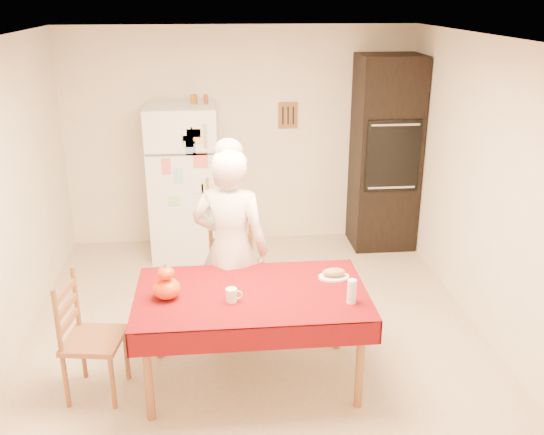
{
  "coord_description": "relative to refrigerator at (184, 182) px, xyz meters",
  "views": [
    {
      "loc": [
        -0.3,
        -4.62,
        2.83
      ],
      "look_at": [
        0.17,
        0.2,
        1.02
      ],
      "focal_mm": 40.0,
      "sensor_mm": 36.0,
      "label": 1
    }
  ],
  "objects": [
    {
      "name": "floor",
      "position": [
        0.65,
        -1.88,
        -0.85
      ],
      "size": [
        4.5,
        4.5,
        0.0
      ],
      "primitive_type": "plane",
      "color": "tan",
      "rests_on": "ground"
    },
    {
      "name": "pumpkin_upper",
      "position": [
        -0.02,
        -2.57,
        0.11
      ],
      "size": [
        0.12,
        0.12,
        0.09
      ],
      "primitive_type": "ellipsoid",
      "color": "#C54A04",
      "rests_on": "pumpkin_lower"
    },
    {
      "name": "pumpkin_lower",
      "position": [
        -0.02,
        -2.57,
        -0.01
      ],
      "size": [
        0.2,
        0.2,
        0.15
      ],
      "primitive_type": "ellipsoid",
      "color": "red",
      "rests_on": "dining_table"
    },
    {
      "name": "dining_table",
      "position": [
        0.58,
        -2.54,
        -0.16
      ],
      "size": [
        1.7,
        1.0,
        0.76
      ],
      "color": "brown",
      "rests_on": "floor"
    },
    {
      "name": "bread_plate",
      "position": [
        1.23,
        -2.37,
        -0.08
      ],
      "size": [
        0.24,
        0.24,
        0.02
      ],
      "primitive_type": "cylinder",
      "color": "white",
      "rests_on": "dining_table"
    },
    {
      "name": "chair_far",
      "position": [
        0.5,
        -1.78,
        -0.34
      ],
      "size": [
        0.52,
        0.51,
        0.95
      ],
      "rotation": [
        0.0,
        0.0,
        0.3
      ],
      "color": "brown",
      "rests_on": "floor"
    },
    {
      "name": "seated_woman",
      "position": [
        0.45,
        -1.98,
        0.01
      ],
      "size": [
        0.72,
        0.58,
        1.73
      ],
      "primitive_type": "imported",
      "rotation": [
        0.0,
        0.0,
        2.85
      ],
      "color": "silver",
      "rests_on": "floor"
    },
    {
      "name": "refrigerator",
      "position": [
        0.0,
        0.0,
        0.0
      ],
      "size": [
        0.75,
        0.74,
        1.7
      ],
      "color": "white",
      "rests_on": "floor"
    },
    {
      "name": "oven_cabinet",
      "position": [
        2.28,
        0.05,
        0.25
      ],
      "size": [
        0.7,
        0.62,
        2.2
      ],
      "color": "black",
      "rests_on": "floor"
    },
    {
      "name": "spice_jar_left",
      "position": [
        0.13,
        0.05,
        0.9
      ],
      "size": [
        0.05,
        0.05,
        0.1
      ],
      "primitive_type": "cylinder",
      "color": "#965E1B",
      "rests_on": "refrigerator"
    },
    {
      "name": "wine_glass",
      "position": [
        1.28,
        -2.76,
        -0.0
      ],
      "size": [
        0.07,
        0.07,
        0.18
      ],
      "primitive_type": "cylinder",
      "color": "white",
      "rests_on": "dining_table"
    },
    {
      "name": "room_shell",
      "position": [
        0.65,
        -1.88,
        0.77
      ],
      "size": [
        4.02,
        4.52,
        2.51
      ],
      "color": "#F4E4CD",
      "rests_on": "ground"
    },
    {
      "name": "spice_jar_right",
      "position": [
        0.27,
        0.05,
        0.9
      ],
      "size": [
        0.05,
        0.05,
        0.1
      ],
      "primitive_type": "cylinder",
      "color": "brown",
      "rests_on": "refrigerator"
    },
    {
      "name": "chair_left",
      "position": [
        -0.64,
        -2.57,
        -0.34
      ],
      "size": [
        0.46,
        0.47,
        0.95
      ],
      "rotation": [
        0.0,
        0.0,
        1.42
      ],
      "color": "brown",
      "rests_on": "floor"
    },
    {
      "name": "spice_jar_mid",
      "position": [
        0.16,
        0.05,
        0.9
      ],
      "size": [
        0.05,
        0.05,
        0.1
      ],
      "primitive_type": "cylinder",
      "color": "brown",
      "rests_on": "refrigerator"
    },
    {
      "name": "coffee_mug",
      "position": [
        0.43,
        -2.67,
        -0.04
      ],
      "size": [
        0.08,
        0.08,
        0.1
      ],
      "primitive_type": "cylinder",
      "color": "white",
      "rests_on": "dining_table"
    },
    {
      "name": "bread_loaf",
      "position": [
        1.23,
        -2.37,
        -0.04
      ],
      "size": [
        0.18,
        0.1,
        0.06
      ],
      "primitive_type": "ellipsoid",
      "color": "#99734B",
      "rests_on": "bread_plate"
    }
  ]
}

